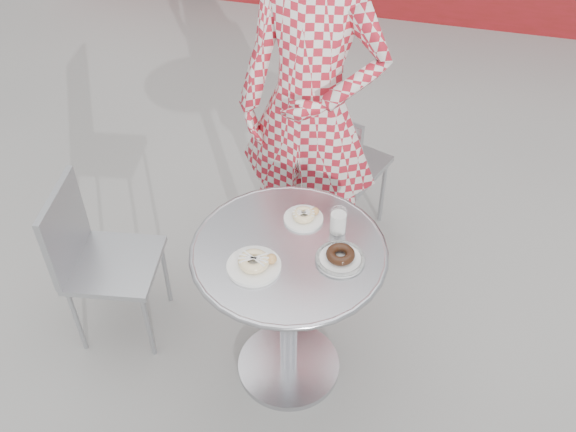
% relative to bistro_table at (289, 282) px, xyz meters
% --- Properties ---
extents(ground, '(60.00, 60.00, 0.00)m').
position_rel_bistro_table_xyz_m(ground, '(0.00, 0.04, -0.57)').
color(ground, '#9D9B96').
rests_on(ground, ground).
extents(bistro_table, '(0.74, 0.74, 0.75)m').
position_rel_bistro_table_xyz_m(bistro_table, '(0.00, 0.00, 0.00)').
color(bistro_table, silver).
rests_on(bistro_table, ground).
extents(chair_far, '(0.51, 0.51, 0.83)m').
position_rel_bistro_table_xyz_m(chair_far, '(0.03, 0.96, -0.31)').
color(chair_far, '#9EA1A5').
rests_on(chair_far, ground).
extents(chair_left, '(0.43, 0.43, 0.79)m').
position_rel_bistro_table_xyz_m(chair_left, '(-0.81, 0.05, -0.32)').
color(chair_left, '#9EA1A5').
rests_on(chair_left, ground).
extents(seated_person, '(0.71, 0.51, 1.82)m').
position_rel_bistro_table_xyz_m(seated_person, '(-0.08, 0.69, 0.35)').
color(seated_person, '#B51B2B').
rests_on(seated_person, ground).
extents(plate_far, '(0.15, 0.15, 0.04)m').
position_rel_bistro_table_xyz_m(plate_far, '(0.02, 0.17, 0.20)').
color(plate_far, white).
rests_on(plate_far, bistro_table).
extents(plate_near, '(0.20, 0.20, 0.05)m').
position_rel_bistro_table_xyz_m(plate_near, '(-0.09, -0.12, 0.20)').
color(plate_near, white).
rests_on(plate_near, bistro_table).
extents(plate_checker, '(0.18, 0.18, 0.05)m').
position_rel_bistro_table_xyz_m(plate_checker, '(0.19, -0.01, 0.20)').
color(plate_checker, white).
rests_on(plate_checker, bistro_table).
extents(milk_cup, '(0.07, 0.07, 0.10)m').
position_rel_bistro_table_xyz_m(milk_cup, '(0.16, 0.14, 0.23)').
color(milk_cup, white).
rests_on(milk_cup, bistro_table).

